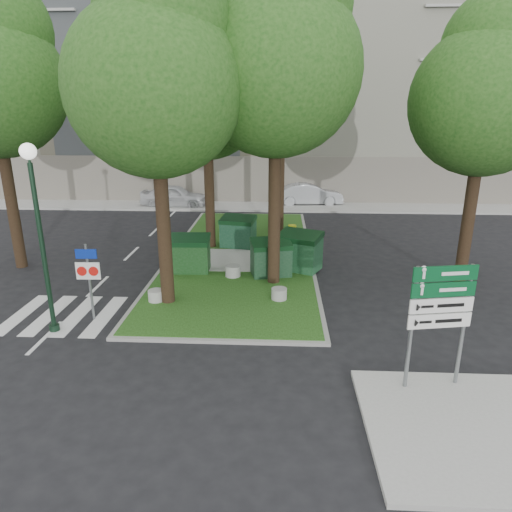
# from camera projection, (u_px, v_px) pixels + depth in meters

# --- Properties ---
(ground) EXTENTS (120.00, 120.00, 0.00)m
(ground) POSITION_uv_depth(u_px,v_px,m) (200.00, 341.00, 12.88)
(ground) COLOR black
(ground) RESTS_ON ground
(median_island) EXTENTS (6.00, 16.00, 0.12)m
(median_island) POSITION_uv_depth(u_px,v_px,m) (241.00, 254.00, 20.44)
(median_island) COLOR #1C3F12
(median_island) RESTS_ON ground
(median_kerb) EXTENTS (6.30, 16.30, 0.10)m
(median_kerb) POSITION_uv_depth(u_px,v_px,m) (241.00, 254.00, 20.45)
(median_kerb) COLOR gray
(median_kerb) RESTS_ON ground
(sidewalk_corner) EXTENTS (5.00, 4.00, 0.12)m
(sidewalk_corner) POSITION_uv_depth(u_px,v_px,m) (490.00, 430.00, 9.22)
(sidewalk_corner) COLOR #999993
(sidewalk_corner) RESTS_ON ground
(building_sidewalk) EXTENTS (42.00, 3.00, 0.12)m
(building_sidewalk) POSITION_uv_depth(u_px,v_px,m) (247.00, 206.00, 30.45)
(building_sidewalk) COLOR #999993
(building_sidewalk) RESTS_ON ground
(zebra_crossing) EXTENTS (5.00, 3.00, 0.01)m
(zebra_crossing) POSITION_uv_depth(u_px,v_px,m) (91.00, 315.00, 14.49)
(zebra_crossing) COLOR silver
(zebra_crossing) RESTS_ON ground
(apartment_building) EXTENTS (41.00, 12.00, 16.00)m
(apartment_building) POSITION_uv_depth(u_px,v_px,m) (253.00, 85.00, 35.14)
(apartment_building) COLOR beige
(apartment_building) RESTS_ON ground
(tree_median_near_left) EXTENTS (5.20, 5.20, 10.53)m
(tree_median_near_left) POSITION_uv_depth(u_px,v_px,m) (157.00, 70.00, 13.13)
(tree_median_near_left) COLOR black
(tree_median_near_left) RESTS_ON ground
(tree_median_near_right) EXTENTS (5.60, 5.60, 11.46)m
(tree_median_near_right) POSITION_uv_depth(u_px,v_px,m) (279.00, 53.00, 14.66)
(tree_median_near_right) COLOR black
(tree_median_near_right) RESTS_ON ground
(tree_median_mid) EXTENTS (4.80, 4.80, 9.99)m
(tree_median_mid) POSITION_uv_depth(u_px,v_px,m) (209.00, 91.00, 19.39)
(tree_median_mid) COLOR black
(tree_median_mid) RESTS_ON ground
(tree_median_far) EXTENTS (5.80, 5.80, 11.93)m
(tree_median_far) POSITION_uv_depth(u_px,v_px,m) (284.00, 64.00, 21.68)
(tree_median_far) COLOR black
(tree_median_far) RESTS_ON ground
(tree_street_right) EXTENTS (5.00, 5.00, 10.06)m
(tree_street_right) POSITION_uv_depth(u_px,v_px,m) (490.00, 86.00, 15.11)
(tree_street_right) COLOR black
(tree_street_right) RESTS_ON ground
(dumpster_a) EXTENTS (1.59, 1.14, 1.44)m
(dumpster_a) POSITION_uv_depth(u_px,v_px,m) (190.00, 254.00, 17.98)
(dumpster_a) COLOR #0E3410
(dumpster_a) RESTS_ON median_island
(dumpster_b) EXTENTS (1.76, 1.40, 1.45)m
(dumpster_b) POSITION_uv_depth(u_px,v_px,m) (238.00, 232.00, 21.21)
(dumpster_b) COLOR #103821
(dumpster_b) RESTS_ON median_island
(dumpster_c) EXTENTS (1.72, 1.38, 1.41)m
(dumpster_c) POSITION_uv_depth(u_px,v_px,m) (271.00, 258.00, 17.55)
(dumpster_c) COLOR black
(dumpster_c) RESTS_ON median_island
(dumpster_d) EXTENTS (2.00, 1.75, 1.55)m
(dumpster_d) POSITION_uv_depth(u_px,v_px,m) (299.00, 251.00, 18.14)
(dumpster_d) COLOR #144222
(dumpster_d) RESTS_ON median_island
(bollard_left) EXTENTS (0.52, 0.52, 0.37)m
(bollard_left) POSITION_uv_depth(u_px,v_px,m) (156.00, 295.00, 15.26)
(bollard_left) COLOR #A09F9B
(bollard_left) RESTS_ON median_island
(bollard_right) EXTENTS (0.53, 0.53, 0.38)m
(bollard_right) POSITION_uv_depth(u_px,v_px,m) (279.00, 294.00, 15.40)
(bollard_right) COLOR gray
(bollard_right) RESTS_ON median_island
(bollard_mid) EXTENTS (0.59, 0.59, 0.42)m
(bollard_mid) POSITION_uv_depth(u_px,v_px,m) (233.00, 271.00, 17.51)
(bollard_mid) COLOR gray
(bollard_mid) RESTS_ON median_island
(litter_bin) EXTENTS (0.40, 0.40, 0.71)m
(litter_bin) POSITION_uv_depth(u_px,v_px,m) (292.00, 232.00, 22.49)
(litter_bin) COLOR #C8CF18
(litter_bin) RESTS_ON median_island
(street_lamp) EXTENTS (0.43, 0.43, 5.42)m
(street_lamp) POSITION_uv_depth(u_px,v_px,m) (38.00, 218.00, 12.46)
(street_lamp) COLOR black
(street_lamp) RESTS_ON ground
(traffic_sign_pole) EXTENTS (0.73, 0.08, 2.44)m
(traffic_sign_pole) POSITION_uv_depth(u_px,v_px,m) (89.00, 272.00, 13.76)
(traffic_sign_pole) COLOR slate
(traffic_sign_pole) RESTS_ON ground
(directional_sign) EXTENTS (1.46, 0.32, 2.94)m
(directional_sign) POSITION_uv_depth(u_px,v_px,m) (440.00, 308.00, 10.07)
(directional_sign) COLOR slate
(directional_sign) RESTS_ON sidewalk_corner
(car_white) EXTENTS (4.46, 1.89, 1.50)m
(car_white) POSITION_uv_depth(u_px,v_px,m) (174.00, 196.00, 30.39)
(car_white) COLOR silver
(car_white) RESTS_ON ground
(car_silver) EXTENTS (4.68, 2.00, 1.50)m
(car_silver) POSITION_uv_depth(u_px,v_px,m) (308.00, 194.00, 30.98)
(car_silver) COLOR #9C9FA3
(car_silver) RESTS_ON ground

